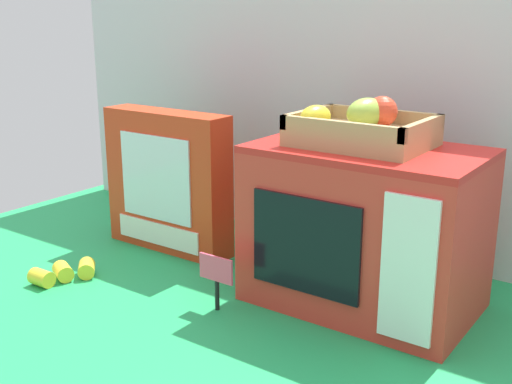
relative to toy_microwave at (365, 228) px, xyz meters
The scene contains 7 objects.
ground_plane 0.20m from the toy_microwave, behind, with size 1.70×1.70×0.00m, color #219E54.
display_back_panel 0.34m from the toy_microwave, 118.54° to the left, with size 1.61×0.03×0.64m, color silver.
toy_microwave is the anchor object (origin of this frame).
food_groups_crate 0.17m from the toy_microwave, 155.20° to the left, with size 0.22×0.17×0.08m.
cookie_set_box 0.47m from the toy_microwave, behind, with size 0.30×0.08×0.30m.
price_sign 0.27m from the toy_microwave, 137.92° to the right, with size 0.07×0.01×0.10m.
loose_toy_banana 0.58m from the toy_microwave, 154.39° to the right, with size 0.08×0.12×0.03m.
Camera 1 is at (0.59, -0.98, 0.50)m, focal length 44.59 mm.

